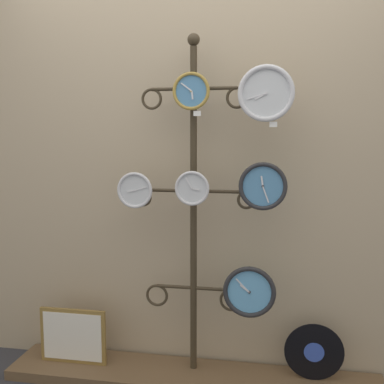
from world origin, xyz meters
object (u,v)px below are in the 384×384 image
(vinyl_record, at_px, (314,352))
(clock_middle_center, at_px, (192,188))
(clock_top_right, at_px, (266,93))
(clock_bottom_right, at_px, (249,292))
(clock_middle_left, at_px, (135,190))
(clock_top_center, at_px, (192,91))
(display_stand, at_px, (194,263))
(clock_middle_right, at_px, (263,186))
(picture_frame, at_px, (73,336))

(vinyl_record, bearing_deg, clock_middle_center, -172.19)
(clock_top_right, relative_size, clock_bottom_right, 1.02)
(clock_middle_left, height_order, clock_middle_center, clock_middle_center)
(clock_top_center, height_order, clock_middle_left, clock_top_center)
(clock_top_center, bearing_deg, display_stand, 93.64)
(clock_middle_left, xyz_separation_m, clock_bottom_right, (0.65, -0.01, -0.55))
(clock_middle_left, bearing_deg, display_stand, 17.13)
(clock_top_center, bearing_deg, vinyl_record, 4.66)
(display_stand, xyz_separation_m, clock_middle_left, (-0.32, -0.10, 0.43))
(clock_middle_center, relative_size, clock_middle_right, 0.74)
(display_stand, height_order, clock_middle_right, display_stand)
(clock_middle_right, distance_m, picture_frame, 1.47)
(clock_middle_center, bearing_deg, clock_top_right, 1.39)
(picture_frame, bearing_deg, clock_middle_left, -3.56)
(display_stand, relative_size, vinyl_record, 6.02)
(clock_top_right, height_order, vinyl_record, clock_top_right)
(clock_middle_center, bearing_deg, picture_frame, 177.17)
(clock_top_right, distance_m, clock_middle_right, 0.49)
(display_stand, distance_m, clock_middle_left, 0.55)
(clock_top_center, relative_size, clock_bottom_right, 0.70)
(clock_middle_center, xyz_separation_m, picture_frame, (-0.75, 0.04, -0.93))
(clock_middle_left, height_order, clock_bottom_right, clock_middle_left)
(clock_middle_left, height_order, picture_frame, clock_middle_left)
(display_stand, xyz_separation_m, clock_top_right, (0.40, -0.10, 0.96))
(vinyl_record, bearing_deg, clock_top_right, -164.05)
(clock_top_right, xyz_separation_m, vinyl_record, (0.30, 0.08, -1.44))
(clock_top_center, distance_m, vinyl_record, 1.62)
(clock_top_right, relative_size, clock_middle_right, 1.14)
(display_stand, distance_m, clock_middle_center, 0.47)
(picture_frame, bearing_deg, display_stand, 5.59)
(clock_middle_right, bearing_deg, vinyl_record, 14.09)
(display_stand, bearing_deg, picture_frame, -174.41)
(clock_top_right, height_order, clock_middle_center, clock_top_right)
(clock_top_right, bearing_deg, display_stand, 166.08)
(clock_middle_right, relative_size, picture_frame, 0.62)
(clock_middle_right, distance_m, vinyl_record, 1.00)
(clock_top_right, distance_m, vinyl_record, 1.47)
(clock_top_right, height_order, picture_frame, clock_top_right)
(clock_top_center, bearing_deg, clock_middle_center, -78.84)
(clock_top_center, relative_size, picture_frame, 0.49)
(picture_frame, bearing_deg, clock_top_center, 0.04)
(clock_middle_left, distance_m, vinyl_record, 1.37)
(clock_bottom_right, xyz_separation_m, vinyl_record, (0.36, 0.09, -0.36))
(clock_middle_center, height_order, clock_middle_right, clock_middle_right)
(clock_top_right, relative_size, vinyl_record, 0.89)
(clock_bottom_right, bearing_deg, clock_top_right, 8.20)
(picture_frame, bearing_deg, clock_middle_center, -2.83)
(clock_top_right, relative_size, picture_frame, 0.71)
(clock_middle_center, height_order, clock_bottom_right, clock_middle_center)
(clock_middle_center, bearing_deg, clock_middle_left, 178.11)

